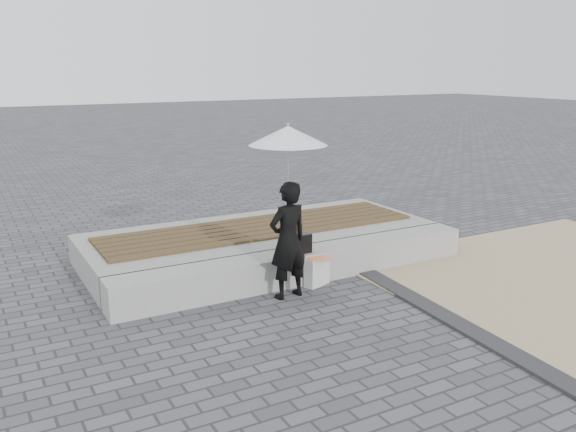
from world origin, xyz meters
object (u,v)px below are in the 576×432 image
object	(u,v)px
woman	(288,240)
parasol	(288,136)
seating_ledge	(302,265)
handbag	(298,244)
canvas_tote	(317,271)

from	to	relation	value
woman	parasol	bearing A→B (deg)	108.54
seating_ledge	handbag	xyz separation A→B (m)	(-0.11, -0.09, 0.32)
parasol	canvas_tote	world-z (taller)	parasol
parasol	woman	bearing A→B (deg)	116.57
seating_ledge	woman	distance (m)	0.80
woman	handbag	xyz separation A→B (m)	(0.33, 0.34, -0.18)
canvas_tote	seating_ledge	bearing A→B (deg)	85.41
woman	seating_ledge	bearing A→B (deg)	-143.55
canvas_tote	parasol	bearing A→B (deg)	178.65
seating_ledge	woman	bearing A→B (deg)	-135.52
woman	parasol	distance (m)	1.23
woman	canvas_tote	bearing A→B (deg)	-169.50
parasol	canvas_tote	size ratio (longest dim) A/B	3.16
seating_ledge	handbag	size ratio (longest dim) A/B	14.40
handbag	seating_ledge	bearing A→B (deg)	39.09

